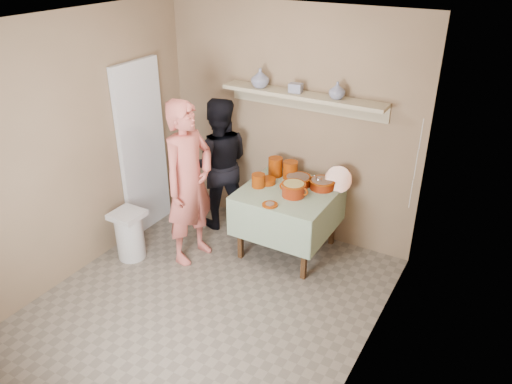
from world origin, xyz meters
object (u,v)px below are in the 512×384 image
Objects in this scene: cazuela_rice at (294,188)px; person_cook at (189,183)px; serving_table at (289,200)px; trash_bin at (130,235)px; person_helper at (219,164)px.

person_cook is at bearing -151.78° from cazuela_rice.
serving_table is 1.76m from trash_bin.
person_cook reaches higher than person_helper.
person_helper reaches higher than cazuela_rice.
person_helper reaches higher than trash_bin.
person_cook is 0.91m from trash_bin.
cazuela_rice is at bearing -55.23° from person_cook.
person_cook reaches higher than serving_table.
person_cook is at bearing 32.42° from trash_bin.
person_helper is 1.01m from serving_table.
cazuela_rice is at bearing 133.22° from person_helper.
person_cook is 1.12× the size of person_helper.
person_cook is at bearing 64.95° from person_helper.
cazuela_rice is 0.59× the size of trash_bin.
person_cook reaches higher than cazuela_rice.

